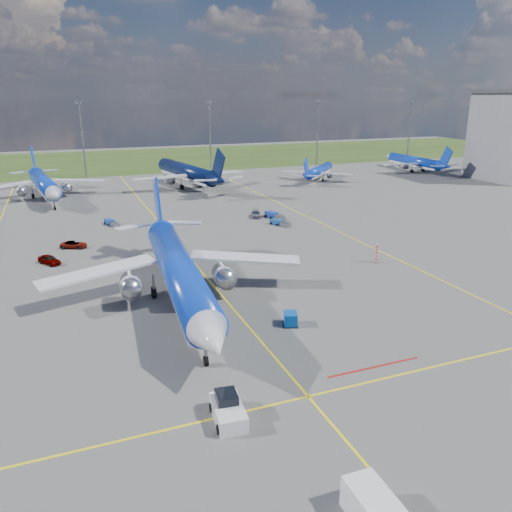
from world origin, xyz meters
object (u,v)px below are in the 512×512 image
object	(u,v)px
uld_container	(290,319)
service_car_b	(74,245)
warning_post	(377,253)
bg_jet_nnw	(46,199)
service_car_a	(49,260)
baggage_tug_e	(274,216)
baggage_tug_c	(111,223)
baggage_tug_w	(279,223)
bg_jet_ne	(319,180)
main_airliner	(181,303)
bg_jet_n	(187,187)
pushback_tug	(228,410)
service_car_c	(256,214)
bg_jet_ene	(413,171)

from	to	relation	value
uld_container	service_car_b	size ratio (longest dim) A/B	0.42
warning_post	bg_jet_nnw	bearing A→B (deg)	123.71
service_car_a	baggage_tug_e	distance (m)	45.69
baggage_tug_c	warning_post	bearing A→B (deg)	-65.71
baggage_tug_w	bg_jet_ne	bearing A→B (deg)	30.60
main_airliner	baggage_tug_w	world-z (taller)	main_airliner
warning_post	bg_jet_nnw	xyz separation A→B (m)	(-47.39, 71.04, -1.50)
uld_container	service_car_a	xyz separation A→B (m)	(-25.03, 32.37, -0.02)
warning_post	bg_jet_n	world-z (taller)	bg_jet_n
uld_container	baggage_tug_e	bearing A→B (deg)	89.27
pushback_tug	uld_container	world-z (taller)	pushback_tug
main_airliner	uld_container	world-z (taller)	main_airliner
service_car_a	bg_jet_ne	bearing A→B (deg)	2.54
bg_jet_nnw	baggage_tug_w	xyz separation A→B (m)	(42.93, -44.70, 0.48)
pushback_tug	service_car_c	size ratio (longest dim) A/B	1.35
warning_post	service_car_b	world-z (taller)	warning_post
warning_post	service_car_a	distance (m)	49.71
uld_container	pushback_tug	bearing A→B (deg)	-110.34
baggage_tug_e	bg_jet_ene	bearing A→B (deg)	19.42
warning_post	bg_jet_n	size ratio (longest dim) A/B	0.07
service_car_a	main_airliner	bearing A→B (deg)	-89.14
baggage_tug_c	bg_jet_n	bearing A→B (deg)	38.48
bg_jet_nnw	main_airliner	world-z (taller)	main_airliner
uld_container	baggage_tug_c	distance (m)	54.90
pushback_tug	baggage_tug_c	xyz separation A→B (m)	(-1.92, 66.75, -0.35)
baggage_tug_w	bg_jet_ene	bearing A→B (deg)	11.76
service_car_a	baggage_tug_e	xyz separation A→B (m)	(43.37, 14.36, -0.14)
service_car_a	service_car_b	xyz separation A→B (m)	(3.81, 7.39, -0.10)
bg_jet_n	uld_container	world-z (taller)	bg_jet_n
baggage_tug_w	warning_post	bearing A→B (deg)	-103.80
pushback_tug	baggage_tug_w	distance (m)	61.89
bg_jet_nnw	uld_container	world-z (taller)	bg_jet_nnw
pushback_tug	baggage_tug_c	size ratio (longest dim) A/B	1.31
main_airliner	service_car_c	size ratio (longest dim) A/B	10.19
service_car_b	main_airliner	bearing A→B (deg)	-136.04
uld_container	bg_jet_ene	bearing A→B (deg)	66.62
pushback_tug	service_car_b	xyz separation A→B (m)	(-9.39, 53.36, -0.23)
bg_jet_nnw	bg_jet_ene	distance (m)	114.87
baggage_tug_w	bg_jet_n	bearing A→B (deg)	73.89
bg_jet_ene	baggage_tug_w	world-z (taller)	bg_jet_ene
bg_jet_n	baggage_tug_e	world-z (taller)	bg_jet_n
baggage_tug_w	pushback_tug	bearing A→B (deg)	-141.19
bg_jet_n	main_airliner	xyz separation A→B (m)	(-20.72, -80.05, 0.00)
baggage_tug_c	uld_container	bearing A→B (deg)	-93.77
service_car_c	uld_container	bearing A→B (deg)	-88.39
bg_jet_nnw	service_car_c	size ratio (longest dim) A/B	9.23
bg_jet_ne	pushback_tug	world-z (taller)	bg_jet_ne
warning_post	service_car_c	distance (m)	35.07
bg_jet_nnw	baggage_tug_c	distance (m)	34.90
baggage_tug_e	bg_jet_nnw	bearing A→B (deg)	125.38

